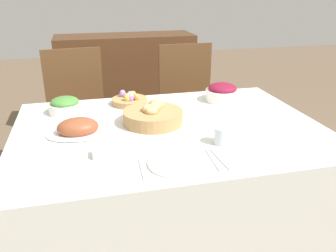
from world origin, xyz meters
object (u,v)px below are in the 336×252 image
(chair_far_left, at_px, (78,116))
(beet_salad_bowl, at_px, (222,93))
(dinner_plate, at_px, (178,163))
(green_salad_bowl, at_px, (65,105))
(drinking_cup, at_px, (222,136))
(knife, at_px, (213,160))
(chair_far_right, at_px, (189,107))
(bread_basket, at_px, (153,116))
(butter_dish, at_px, (105,152))
(ham_platter, at_px, (78,128))
(fork, at_px, (142,168))
(spoon, at_px, (220,159))
(sideboard, at_px, (127,82))
(egg_basket, at_px, (130,100))

(chair_far_left, relative_size, beet_salad_bowl, 4.92)
(chair_far_left, xyz_separation_m, dinner_plate, (0.39, -1.31, 0.24))
(green_salad_bowl, bearing_deg, drinking_cup, -40.39)
(dinner_plate, xyz_separation_m, knife, (0.15, 0.00, -0.00))
(knife, xyz_separation_m, drinking_cup, (0.10, 0.14, 0.04))
(chair_far_left, bearing_deg, knife, -72.99)
(chair_far_right, bearing_deg, beet_salad_bowl, -87.79)
(bread_basket, bearing_deg, butter_dish, -130.22)
(ham_platter, relative_size, fork, 1.57)
(chair_far_right, distance_m, knife, 1.37)
(chair_far_left, relative_size, chair_far_right, 1.00)
(knife, relative_size, spoon, 1.00)
(butter_dish, bearing_deg, knife, -19.06)
(ham_platter, bearing_deg, bread_basket, 8.00)
(chair_far_left, relative_size, knife, 5.18)
(sideboard, relative_size, bread_basket, 4.41)
(chair_far_right, xyz_separation_m, drinking_cup, (-0.21, -1.17, 0.28))
(chair_far_left, xyz_separation_m, ham_platter, (0.01, -0.90, 0.27))
(ham_platter, relative_size, spoon, 1.57)
(egg_basket, xyz_separation_m, spoon, (0.26, -0.79, -0.02))
(green_salad_bowl, height_order, knife, green_salad_bowl)
(bread_basket, height_order, drinking_cup, bread_basket)
(fork, distance_m, drinking_cup, 0.42)
(chair_far_right, xyz_separation_m, butter_dish, (-0.73, -1.17, 0.25))
(egg_basket, bearing_deg, fork, -94.82)
(knife, bearing_deg, fork, -176.70)
(spoon, distance_m, drinking_cup, 0.16)
(beet_salad_bowl, relative_size, dinner_plate, 0.83)
(knife, relative_size, drinking_cup, 2.47)
(chair_far_left, xyz_separation_m, butter_dish, (0.12, -1.17, 0.25))
(dinner_plate, xyz_separation_m, spoon, (0.18, 0.00, -0.00))
(chair_far_right, height_order, drinking_cup, chair_far_right)
(bread_basket, xyz_separation_m, beet_salad_bowl, (0.48, 0.26, 0.01))
(chair_far_right, xyz_separation_m, ham_platter, (-0.83, -0.90, 0.27))
(beet_salad_bowl, distance_m, drinking_cup, 0.63)
(bread_basket, relative_size, butter_dish, 2.96)
(egg_basket, bearing_deg, chair_far_left, 121.00)
(chair_far_right, distance_m, green_salad_bowl, 1.11)
(sideboard, distance_m, green_salad_bowl, 1.72)
(ham_platter, xyz_separation_m, butter_dish, (0.11, -0.26, -0.01))
(dinner_plate, bearing_deg, chair_far_right, 71.11)
(knife, bearing_deg, chair_far_right, 80.30)
(spoon, bearing_deg, ham_platter, 140.36)
(egg_basket, bearing_deg, chair_far_right, 44.60)
(egg_basket, xyz_separation_m, green_salad_bowl, (-0.37, -0.06, 0.02))
(drinking_cup, xyz_separation_m, butter_dish, (-0.52, 0.00, -0.02))
(drinking_cup, bearing_deg, bread_basket, 128.03)
(dinner_plate, bearing_deg, fork, 180.00)
(spoon, bearing_deg, chair_far_right, 74.95)
(chair_far_left, bearing_deg, sideboard, 58.89)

